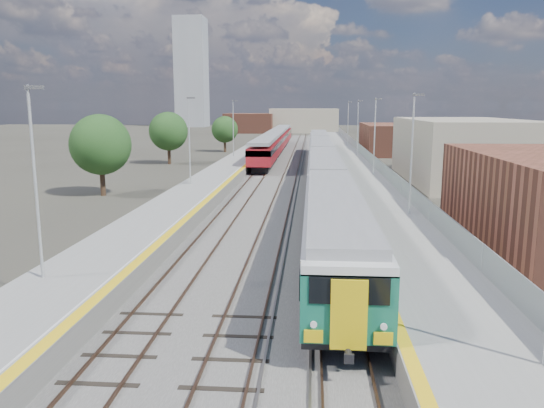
# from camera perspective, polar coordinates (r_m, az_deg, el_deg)

# --- Properties ---
(ground) EXTENTS (320.00, 320.00, 0.00)m
(ground) POSITION_cam_1_polar(r_m,az_deg,el_deg) (61.94, 3.89, 3.30)
(ground) COLOR #47443A
(ground) RESTS_ON ground
(ballast_bed) EXTENTS (10.50, 155.00, 0.06)m
(ballast_bed) POSITION_cam_1_polar(r_m,az_deg,el_deg) (64.47, 1.91, 3.62)
(ballast_bed) COLOR #565451
(ballast_bed) RESTS_ON ground
(tracks) EXTENTS (8.96, 160.00, 0.17)m
(tracks) POSITION_cam_1_polar(r_m,az_deg,el_deg) (66.10, 2.49, 3.86)
(tracks) COLOR #4C3323
(tracks) RESTS_ON ground
(platform_right) EXTENTS (4.70, 155.00, 8.52)m
(platform_right) POSITION_cam_1_polar(r_m,az_deg,el_deg) (64.53, 8.62, 3.97)
(platform_right) COLOR slate
(platform_right) RESTS_ON ground
(platform_left) EXTENTS (4.30, 155.00, 8.52)m
(platform_left) POSITION_cam_1_polar(r_m,az_deg,el_deg) (65.04, -4.10, 4.10)
(platform_left) COLOR slate
(platform_left) RESTS_ON ground
(buildings) EXTENTS (72.00, 185.50, 40.00)m
(buildings) POSITION_cam_1_polar(r_m,az_deg,el_deg) (151.22, -2.80, 11.60)
(buildings) COLOR brown
(buildings) RESTS_ON ground
(green_train) EXTENTS (2.81, 78.36, 3.10)m
(green_train) POSITION_cam_1_polar(r_m,az_deg,el_deg) (53.60, 5.46, 4.50)
(green_train) COLOR black
(green_train) RESTS_ON ground
(red_train) EXTENTS (2.85, 57.89, 3.60)m
(red_train) POSITION_cam_1_polar(r_m,az_deg,el_deg) (87.42, 0.41, 6.82)
(red_train) COLOR black
(red_train) RESTS_ON ground
(tree_a) EXTENTS (5.22, 5.22, 7.07)m
(tree_a) POSITION_cam_1_polar(r_m,az_deg,el_deg) (48.23, -17.97, 6.09)
(tree_a) COLOR #382619
(tree_a) RESTS_ON ground
(tree_b) EXTENTS (5.16, 5.16, 6.99)m
(tree_b) POSITION_cam_1_polar(r_m,az_deg,el_deg) (72.87, -11.08, 7.68)
(tree_b) COLOR #382619
(tree_b) RESTS_ON ground
(tree_c) EXTENTS (4.48, 4.48, 6.07)m
(tree_c) POSITION_cam_1_polar(r_m,az_deg,el_deg) (91.12, -5.11, 7.99)
(tree_c) COLOR #382619
(tree_c) RESTS_ON ground
(tree_d) EXTENTS (4.20, 4.20, 5.69)m
(tree_d) POSITION_cam_1_polar(r_m,az_deg,el_deg) (72.68, 23.12, 6.38)
(tree_d) COLOR #382619
(tree_d) RESTS_ON ground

